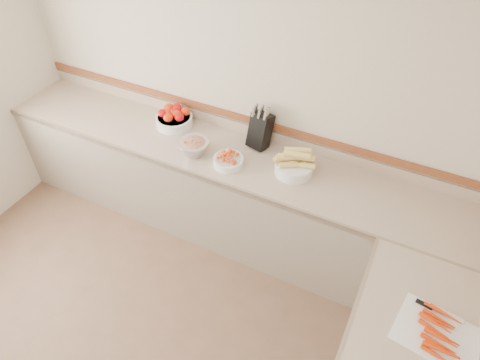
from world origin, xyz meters
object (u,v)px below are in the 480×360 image
at_px(cherry_tomato_bowl, 228,160).
at_px(rhubarb_bowl, 194,146).
at_px(cutting_board, 437,333).
at_px(knife_block, 260,130).
at_px(tomato_bowl, 174,118).
at_px(corn_bowl, 294,164).

bearing_deg(cherry_tomato_bowl, rhubarb_bowl, -179.88).
bearing_deg(cutting_board, knife_block, 145.01).
xyz_separation_m(cherry_tomato_bowl, cutting_board, (1.66, -0.75, -0.03)).
bearing_deg(tomato_bowl, corn_bowl, -6.06).
bearing_deg(tomato_bowl, cutting_board, -23.53).
bearing_deg(corn_bowl, cutting_board, -37.25).
bearing_deg(rhubarb_bowl, tomato_bowl, 143.51).
bearing_deg(cutting_board, cherry_tomato_bowl, 155.78).
relative_size(tomato_bowl, cherry_tomato_bowl, 1.34).
height_order(cherry_tomato_bowl, cutting_board, cherry_tomato_bowl).
bearing_deg(knife_block, corn_bowl, -27.01).
distance_m(knife_block, tomato_bowl, 0.79).
xyz_separation_m(cherry_tomato_bowl, rhubarb_bowl, (-0.31, -0.00, 0.03)).
bearing_deg(cutting_board, rhubarb_bowl, 159.22).
distance_m(tomato_bowl, rhubarb_bowl, 0.45).
relative_size(rhubarb_bowl, cutting_board, 0.53).
relative_size(knife_block, rhubarb_bowl, 1.51).
height_order(knife_block, cutting_board, knife_block).
bearing_deg(cherry_tomato_bowl, cutting_board, -24.22).
distance_m(corn_bowl, rhubarb_bowl, 0.81).
bearing_deg(tomato_bowl, rhubarb_bowl, -36.49).
relative_size(tomato_bowl, rhubarb_bowl, 1.27).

